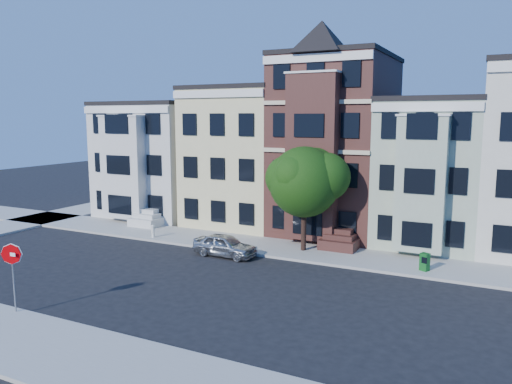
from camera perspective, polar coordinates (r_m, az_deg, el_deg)
The scene contains 12 objects.
ground at distance 23.54m, azimuth -2.10°, elevation -11.53°, with size 120.00×120.00×0.00m, color black.
far_sidewalk at distance 30.45m, azimuth 5.20°, elevation -6.74°, with size 60.00×4.00×0.15m, color #9E9B93.
near_sidewalk at distance 17.51m, azimuth -15.51°, elevation -18.94°, with size 60.00×4.00×0.15m, color #9E9B93.
house_white at distance 42.65m, azimuth -10.50°, elevation 3.56°, with size 8.00×9.00×9.00m, color silver.
house_yellow at distance 38.33m, azimuth -0.91°, elevation 3.92°, with size 7.00×9.00×10.00m, color beige.
house_brown at distance 35.58m, azimuth 9.17°, elevation 5.07°, with size 7.00×9.00×12.00m, color #42201B.
house_green at distance 34.32m, azimuth 19.52°, elevation 2.05°, with size 6.00×9.00×9.00m, color #A0AF95.
street_tree at distance 29.63m, azimuth 5.54°, elevation 0.61°, with size 6.64×6.64×7.72m, color #204B10, non-canonical shape.
parked_car at distance 29.41m, azimuth -3.59°, elevation -6.09°, with size 1.56×3.87×1.32m, color #A9ABB0.
newspaper_box at distance 27.65m, azimuth 18.72°, elevation -7.58°, with size 0.42×0.37×0.93m, color #125A1D.
fire_hydrant at distance 34.05m, azimuth -11.67°, elevation -4.53°, with size 0.24×0.24×0.68m, color silver.
stop_sign at distance 22.83m, azimuth -26.00°, elevation -8.36°, with size 0.89×0.12×3.25m, color #C20005, non-canonical shape.
Camera 1 is at (10.66, -19.38, 8.05)m, focal length 35.00 mm.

